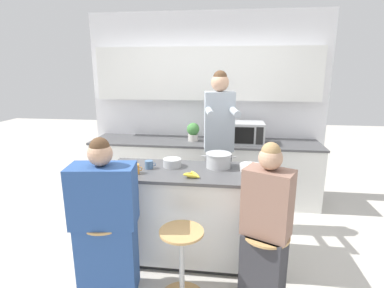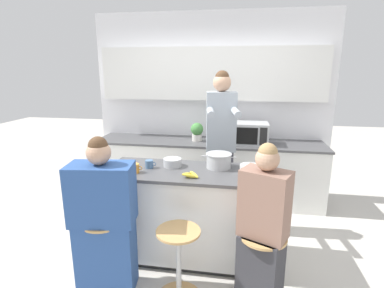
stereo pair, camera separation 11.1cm
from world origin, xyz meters
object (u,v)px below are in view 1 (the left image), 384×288
at_px(coffee_cup_far, 135,169).
at_px(bar_stool_rightmost, 264,267).
at_px(person_wrapped_blanket, 105,223).
at_px(fruit_bowl, 251,167).
at_px(banana_bunch, 191,175).
at_px(bar_stool_center, 182,263).
at_px(cooking_pot, 218,160).
at_px(microwave, 245,133).
at_px(kitchen_island, 191,214).
at_px(bar_stool_leftmost, 107,253).
at_px(coffee_cup_near, 149,165).
at_px(potted_plant, 193,131).
at_px(person_cooking, 219,152).
at_px(person_seated_near, 265,235).

bearing_deg(coffee_cup_far, bar_stool_rightmost, -19.76).
xyz_separation_m(person_wrapped_blanket, fruit_bowl, (1.22, 0.65, 0.33)).
height_order(bar_stool_rightmost, banana_bunch, banana_bunch).
height_order(bar_stool_center, cooking_pot, cooking_pot).
bearing_deg(cooking_pot, bar_stool_center, -109.33).
xyz_separation_m(banana_bunch, microwave, (0.54, 1.60, 0.07)).
bearing_deg(coffee_cup_far, fruit_bowl, 11.84).
relative_size(kitchen_island, fruit_bowl, 7.85).
bearing_deg(bar_stool_rightmost, bar_stool_center, -177.28).
bearing_deg(bar_stool_center, kitchen_island, 90.00).
distance_m(bar_stool_leftmost, coffee_cup_near, 0.89).
bearing_deg(cooking_pot, coffee_cup_far, -160.42).
bearing_deg(bar_stool_rightmost, coffee_cup_far, 160.24).
bearing_deg(cooking_pot, kitchen_island, -152.58).
height_order(bar_stool_center, potted_plant, potted_plant).
distance_m(bar_stool_rightmost, person_cooking, 1.42).
distance_m(person_cooking, cooking_pot, 0.50).
height_order(bar_stool_rightmost, coffee_cup_near, coffee_cup_near).
distance_m(banana_bunch, microwave, 1.69).
distance_m(person_cooking, person_wrapped_blanket, 1.53).
bearing_deg(coffee_cup_near, bar_stool_center, -55.55).
bearing_deg(microwave, bar_stool_rightmost, -87.06).
xyz_separation_m(bar_stool_rightmost, fruit_bowl, (-0.10, 0.65, 0.63)).
height_order(person_seated_near, cooking_pot, person_seated_near).
height_order(kitchen_island, coffee_cup_near, coffee_cup_near).
distance_m(kitchen_island, potted_plant, 1.57).
relative_size(person_wrapped_blanket, banana_bunch, 7.91).
xyz_separation_m(person_cooking, person_wrapped_blanket, (-0.89, -1.20, -0.32)).
bearing_deg(person_wrapped_blanket, coffee_cup_far, 64.54).
height_order(kitchen_island, bar_stool_rightmost, kitchen_island).
bearing_deg(banana_bunch, fruit_bowl, 26.53).
distance_m(bar_stool_center, fruit_bowl, 1.09).
bearing_deg(microwave, cooking_pot, -103.61).
distance_m(bar_stool_rightmost, person_wrapped_blanket, 1.35).
xyz_separation_m(coffee_cup_far, potted_plant, (0.36, 1.60, 0.04)).
relative_size(bar_stool_leftmost, fruit_bowl, 3.00).
distance_m(bar_stool_leftmost, microwave, 2.42).
bearing_deg(coffee_cup_far, potted_plant, 77.45).
xyz_separation_m(cooking_pot, fruit_bowl, (0.31, -0.05, -0.04)).
relative_size(person_cooking, coffee_cup_far, 15.56).
bearing_deg(coffee_cup_near, bar_stool_leftmost, -113.79).
xyz_separation_m(bar_stool_center, coffee_cup_near, (-0.42, 0.61, 0.64)).
distance_m(person_wrapped_blanket, potted_plant, 2.12).
distance_m(bar_stool_center, banana_bunch, 0.75).
distance_m(fruit_bowl, banana_bunch, 0.61).
height_order(person_wrapped_blanket, coffee_cup_near, person_wrapped_blanket).
xyz_separation_m(cooking_pot, coffee_cup_far, (-0.77, -0.28, -0.03)).
relative_size(coffee_cup_near, coffee_cup_far, 0.93).
bearing_deg(bar_stool_rightmost, kitchen_island, 139.67).
bearing_deg(fruit_bowl, potted_plant, 118.11).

